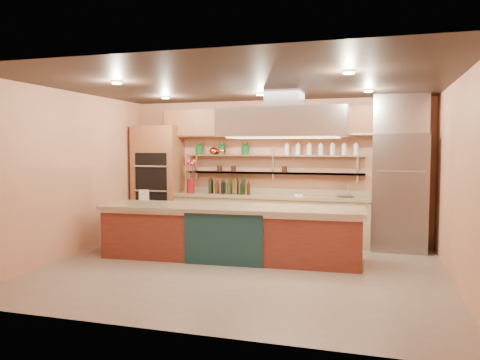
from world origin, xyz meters
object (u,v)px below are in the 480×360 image
(island, at_px, (230,233))
(copper_kettle, at_px, (214,151))
(flower_vase, at_px, (190,186))
(kitchen_scale, at_px, (299,194))
(refrigerator, at_px, (399,192))
(green_canister, at_px, (245,151))

(island, distance_m, copper_kettle, 2.39)
(island, xyz_separation_m, flower_vase, (-1.34, 1.54, 0.63))
(flower_vase, xyz_separation_m, kitchen_scale, (2.24, 0.00, -0.10))
(island, distance_m, kitchen_scale, 1.86)
(refrigerator, relative_size, kitchen_scale, 13.09)
(green_canister, bearing_deg, flower_vase, -168.69)
(green_canister, bearing_deg, kitchen_scale, -10.89)
(island, height_order, kitchen_scale, kitchen_scale)
(flower_vase, bearing_deg, island, -48.85)
(refrigerator, xyz_separation_m, kitchen_scale, (-1.81, 0.01, -0.07))
(copper_kettle, bearing_deg, island, -62.56)
(refrigerator, bearing_deg, kitchen_scale, 179.68)
(kitchen_scale, height_order, green_canister, green_canister)
(kitchen_scale, xyz_separation_m, copper_kettle, (-1.81, 0.22, 0.81))
(green_canister, bearing_deg, copper_kettle, 180.00)
(refrigerator, height_order, kitchen_scale, refrigerator)
(kitchen_scale, bearing_deg, flower_vase, 166.14)
(flower_vase, bearing_deg, green_canister, 11.31)
(refrigerator, height_order, green_canister, refrigerator)
(flower_vase, bearing_deg, refrigerator, -0.14)
(island, bearing_deg, green_canister, 94.94)
(refrigerator, bearing_deg, green_canister, 175.55)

